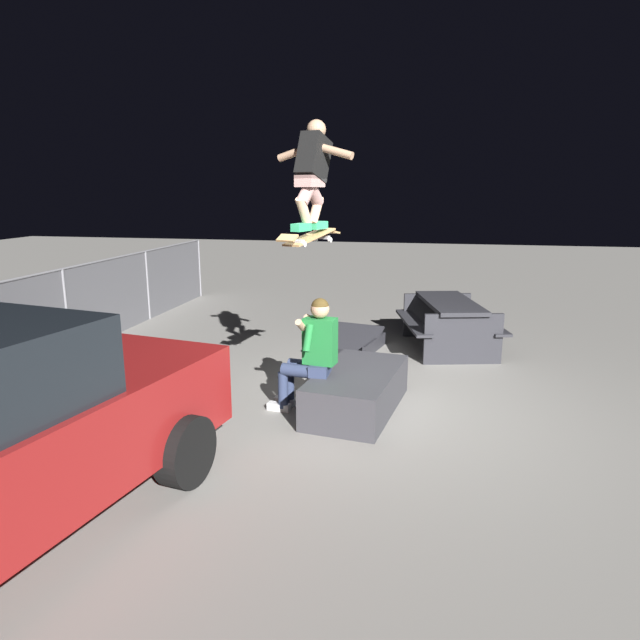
# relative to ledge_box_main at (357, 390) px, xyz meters

# --- Properties ---
(ground_plane) EXTENTS (40.00, 40.00, 0.00)m
(ground_plane) POSITION_rel_ledge_box_main_xyz_m (0.06, -0.17, -0.22)
(ground_plane) COLOR gray
(ledge_box_main) EXTENTS (1.68, 1.03, 0.44)m
(ledge_box_main) POSITION_rel_ledge_box_main_xyz_m (0.00, 0.00, 0.00)
(ledge_box_main) COLOR #38383D
(ledge_box_main) RESTS_ON ground
(person_sitting_on_ledge) EXTENTS (0.60, 0.78, 1.28)m
(person_sitting_on_ledge) POSITION_rel_ledge_box_main_xyz_m (-0.16, 0.49, 0.48)
(person_sitting_on_ledge) COLOR #2D3856
(person_sitting_on_ledge) RESTS_ON ground
(skateboard) EXTENTS (1.03, 0.50, 0.15)m
(skateboard) POSITION_rel_ledge_box_main_xyz_m (-0.01, 0.53, 1.68)
(skateboard) COLOR #AD8451
(skater_airborne) EXTENTS (0.64, 0.87, 1.12)m
(skater_airborne) POSITION_rel_ledge_box_main_xyz_m (0.05, 0.51, 2.36)
(skater_airborne) COLOR #2D9E66
(kicker_ramp) EXTENTS (1.21, 1.06, 0.40)m
(kicker_ramp) POSITION_rel_ledge_box_main_xyz_m (2.31, 0.46, -0.16)
(kicker_ramp) COLOR #28282D
(kicker_ramp) RESTS_ON ground
(picnic_table_back) EXTENTS (1.97, 1.70, 0.75)m
(picnic_table_back) POSITION_rel_ledge_box_main_xyz_m (2.70, -1.04, 0.28)
(picnic_table_back) COLOR #28282D
(picnic_table_back) RESTS_ON ground
(trash_bin) EXTENTS (0.58, 0.58, 0.97)m
(trash_bin) POSITION_rel_ledge_box_main_xyz_m (-2.69, 1.95, 0.26)
(trash_bin) COLOR #47474C
(trash_bin) RESTS_ON ground
(fence_back) EXTENTS (12.05, 0.05, 1.29)m
(fence_back) POSITION_rel_ledge_box_main_xyz_m (0.06, 4.45, 0.47)
(fence_back) COLOR slate
(fence_back) RESTS_ON ground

